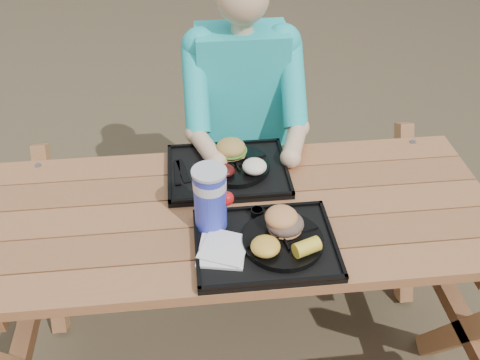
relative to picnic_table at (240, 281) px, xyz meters
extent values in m
plane|color=#999999|center=(0.00, 0.00, -0.38)|extent=(60.00, 60.00, 0.00)
cube|color=black|center=(0.06, -0.19, 0.39)|extent=(0.45, 0.35, 0.02)
cube|color=black|center=(-0.02, 0.21, 0.39)|extent=(0.45, 0.35, 0.02)
cylinder|color=black|center=(0.12, -0.20, 0.41)|extent=(0.26, 0.26, 0.02)
cylinder|color=black|center=(0.01, 0.22, 0.41)|extent=(0.26, 0.26, 0.02)
cube|color=white|center=(-0.08, -0.22, 0.40)|extent=(0.17, 0.17, 0.02)
cylinder|color=#1A29CA|center=(-0.11, -0.09, 0.50)|extent=(0.11, 0.11, 0.21)
cylinder|color=black|center=(0.05, -0.06, 0.41)|extent=(0.04, 0.04, 0.03)
cylinder|color=gold|center=(0.12, -0.06, 0.41)|extent=(0.04, 0.04, 0.03)
ellipsoid|color=yellow|center=(0.05, -0.25, 0.44)|extent=(0.09, 0.09, 0.05)
cube|color=black|center=(-0.19, 0.21, 0.40)|extent=(0.05, 0.15, 0.01)
ellipsoid|color=#460F0E|center=(-0.04, 0.15, 0.43)|extent=(0.07, 0.07, 0.03)
ellipsoid|color=white|center=(0.07, 0.16, 0.44)|extent=(0.09, 0.09, 0.05)
camera|label=1|loc=(-0.15, -1.39, 1.61)|focal=40.00mm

